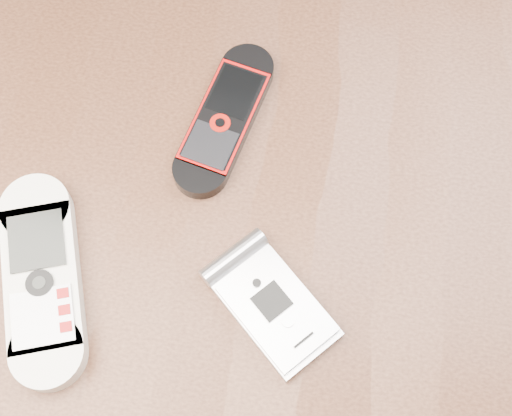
{
  "coord_description": "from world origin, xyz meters",
  "views": [
    {
      "loc": [
        0.03,
        -0.21,
        1.3
      ],
      "look_at": [
        0.01,
        0.0,
        0.76
      ],
      "focal_mm": 50.0,
      "sensor_mm": 36.0,
      "label": 1
    }
  ],
  "objects_px": {
    "nokia_black_red": "(225,118)",
    "motorola_razr": "(274,307)",
    "nokia_white": "(42,278)",
    "table": "(251,251)"
  },
  "relations": [
    {
      "from": "table",
      "to": "motorola_razr",
      "type": "relative_size",
      "value": 10.61
    },
    {
      "from": "nokia_white",
      "to": "motorola_razr",
      "type": "xyz_separation_m",
      "value": [
        0.18,
        -0.0,
        -0.0
      ]
    },
    {
      "from": "table",
      "to": "nokia_black_red",
      "type": "height_order",
      "value": "nokia_black_red"
    },
    {
      "from": "nokia_white",
      "to": "nokia_black_red",
      "type": "height_order",
      "value": "nokia_white"
    },
    {
      "from": "nokia_black_red",
      "to": "motorola_razr",
      "type": "bearing_deg",
      "value": -54.61
    },
    {
      "from": "table",
      "to": "nokia_black_red",
      "type": "relative_size",
      "value": 7.83
    },
    {
      "from": "nokia_black_red",
      "to": "table",
      "type": "bearing_deg",
      "value": -53.7
    },
    {
      "from": "nokia_white",
      "to": "nokia_black_red",
      "type": "distance_m",
      "value": 0.2
    },
    {
      "from": "nokia_black_red",
      "to": "motorola_razr",
      "type": "distance_m",
      "value": 0.17
    },
    {
      "from": "nokia_white",
      "to": "motorola_razr",
      "type": "distance_m",
      "value": 0.18
    }
  ]
}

